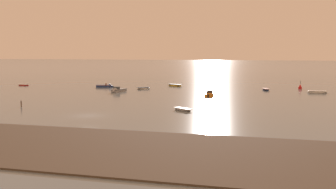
% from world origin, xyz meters
% --- Properties ---
extents(ground_plane, '(800.00, 800.00, 0.00)m').
position_xyz_m(ground_plane, '(0.00, 0.00, 0.00)').
color(ground_plane, slate).
extents(mudflat_shore, '(297.70, 16.66, 0.16)m').
position_xyz_m(mudflat_shore, '(0.72, -17.76, 0.08)').
color(mudflat_shore, '#4C3D2D').
rests_on(mudflat_shore, ground).
extents(rowboat_moored_0, '(3.66, 3.10, 0.57)m').
position_xyz_m(rowboat_moored_0, '(12.59, 8.58, 0.15)').
color(rowboat_moored_0, gray).
rests_on(rowboat_moored_0, ground).
extents(rowboat_moored_1, '(4.66, 3.30, 0.70)m').
position_xyz_m(rowboat_moored_1, '(0.86, 52.37, 0.19)').
color(rowboat_moored_1, gold).
rests_on(rowboat_moored_1, ground).
extents(rowboat_moored_2, '(2.06, 3.86, 0.58)m').
position_xyz_m(rowboat_moored_2, '(25.60, 46.58, 0.16)').
color(rowboat_moored_2, navy).
rests_on(rowboat_moored_2, ground).
extents(motorboat_moored_0, '(4.94, 2.77, 1.61)m').
position_xyz_m(motorboat_moored_0, '(-16.20, 44.17, 0.22)').
color(motorboat_moored_0, navy).
rests_on(motorboat_moored_0, ground).
extents(rowboat_moored_3, '(4.58, 1.90, 0.70)m').
position_xyz_m(rowboat_moored_3, '(37.19, 42.50, 0.19)').
color(rowboat_moored_3, white).
rests_on(rowboat_moored_3, ground).
extents(rowboat_moored_4, '(3.38, 3.59, 0.58)m').
position_xyz_m(rowboat_moored_4, '(-5.01, 42.07, 0.16)').
color(rowboat_moored_4, white).
rests_on(rowboat_moored_4, ground).
extents(motorboat_moored_3, '(1.86, 4.83, 1.80)m').
position_xyz_m(motorboat_moored_3, '(13.76, 30.81, 0.27)').
color(motorboat_moored_3, orange).
rests_on(motorboat_moored_3, ground).
extents(motorboat_moored_4, '(2.77, 5.14, 1.86)m').
position_xyz_m(motorboat_moored_4, '(-8.87, 33.55, 0.28)').
color(motorboat_moored_4, gray).
rests_on(motorboat_moored_4, ground).
extents(rowboat_moored_6, '(3.38, 1.28, 0.53)m').
position_xyz_m(rowboat_moored_6, '(-41.02, 43.03, 0.14)').
color(rowboat_moored_6, red).
rests_on(rowboat_moored_6, ground).
extents(channel_buoy, '(0.90, 0.90, 2.30)m').
position_xyz_m(channel_buoy, '(34.17, 51.98, 0.46)').
color(channel_buoy, red).
rests_on(channel_buoy, ground).
extents(mooring_post_near, '(0.22, 0.22, 1.26)m').
position_xyz_m(mooring_post_near, '(-15.37, 5.52, 0.55)').
color(mooring_post_near, '#4B3323').
rests_on(mooring_post_near, ground).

